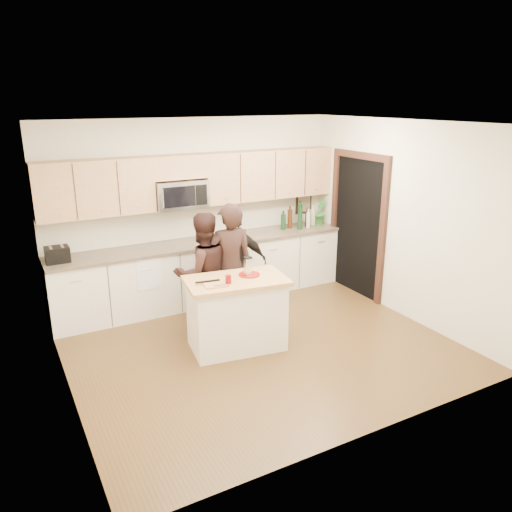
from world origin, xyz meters
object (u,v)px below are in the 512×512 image
island (237,313)px  woman_center (203,273)px  woman_left (230,267)px  toaster (57,254)px  woman_right (236,264)px

island → woman_center: bearing=112.3°
woman_left → woman_center: bearing=-6.5°
woman_center → toaster: bearing=-29.2°
woman_left → woman_center: size_ratio=1.07×
woman_center → woman_right: 0.68m
island → woman_right: (0.45, 0.93, 0.29)m
toaster → woman_center: 1.89m
island → woman_right: 1.07m
woman_left → woman_center: (-0.34, 0.10, -0.05)m
toaster → woman_left: bearing=-27.4°
woman_center → island: bearing=104.2°
toaster → woman_right: 2.35m
woman_center → woman_right: bearing=-155.2°
woman_center → woman_right: (0.61, 0.28, -0.05)m
toaster → woman_center: (1.63, -0.92, -0.24)m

